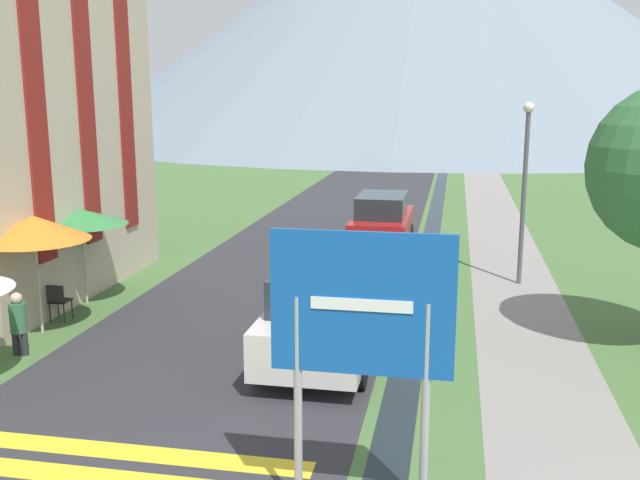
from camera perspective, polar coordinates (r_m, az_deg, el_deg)
ground_plane at (r=24.57m, az=5.99°, el=-0.08°), size 160.00×160.00×0.00m
road at (r=34.63m, az=3.28°, el=3.42°), size 6.40×60.00×0.01m
footpath at (r=34.38m, az=13.42°, el=3.06°), size 2.20×60.00×0.01m
drainage_channel at (r=34.35m, az=9.42°, el=3.21°), size 0.60×60.00×0.00m
mountain_distant at (r=85.80m, az=8.42°, el=17.54°), size 80.05×80.05×27.71m
road_sign at (r=8.17m, az=3.33°, el=-7.17°), size 2.11×0.11×3.50m
parked_car_near at (r=13.59m, az=0.32°, el=-5.78°), size 1.97×4.47×1.82m
parked_car_far at (r=23.04m, az=4.98°, el=1.46°), size 1.85×4.26×1.82m
cafe_chair_far_right at (r=16.86m, az=-20.21°, el=-4.45°), size 0.40×0.40×0.85m
cafe_umbrella_middle_orange at (r=15.81m, az=-21.91°, el=0.89°), size 2.27×2.27×2.52m
cafe_umbrella_rear_green at (r=17.73m, az=-18.56°, el=1.75°), size 2.17×2.17×2.30m
person_seated_far at (r=14.98m, az=-22.99°, el=-5.95°), size 0.32×0.32×1.25m
streetlamp at (r=19.25m, az=16.07°, el=4.87°), size 0.28×0.28×4.77m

